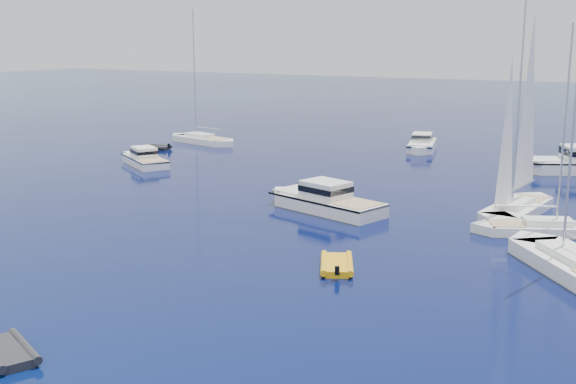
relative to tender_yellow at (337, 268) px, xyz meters
name	(u,v)px	position (x,y,z in m)	size (l,w,h in m)	color
ground	(10,378)	(-5.01, -17.73, 0.00)	(400.00, 400.00, 0.00)	#071D49
motor_cruiser_centre	(323,210)	(-6.69, 11.79, 0.00)	(3.27, 10.70, 2.81)	silver
motor_cruiser_far_l	(144,165)	(-30.87, 20.25, 0.00)	(2.68, 8.77, 2.30)	white
motor_cruiser_horizon	(422,150)	(-9.90, 43.07, 0.00)	(2.80, 9.14, 2.40)	white
sailboat_mid_r	(574,274)	(11.53, 5.33, 0.00)	(3.24, 12.46, 18.32)	white
sailboat_centre	(541,234)	(8.48, 12.86, 0.00)	(2.44, 9.39, 13.80)	silver
sailboat_sails_r	(517,214)	(5.98, 17.36, 0.00)	(2.86, 11.00, 16.17)	silver
sailboat_far_l	(202,143)	(-34.68, 35.35, 0.00)	(2.88, 11.08, 16.28)	white
tender_yellow	(337,268)	(0.00, 0.00, 0.00)	(2.12, 3.90, 0.95)	#DF9F0D
tender_grey_near	(8,357)	(-6.58, -16.48, 0.00)	(2.01, 3.66, 0.95)	black
tender_grey_far	(157,149)	(-36.24, 28.89, 0.00)	(1.81, 3.23, 0.95)	black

